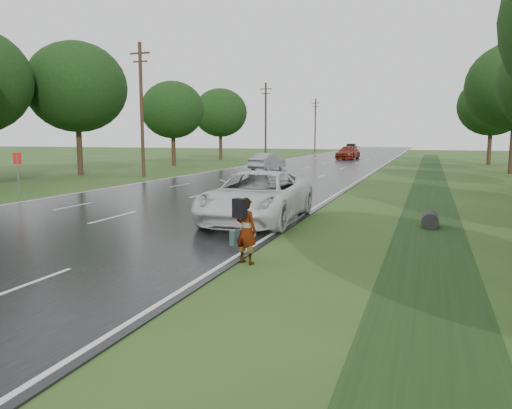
{
  "coord_description": "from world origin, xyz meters",
  "views": [
    {
      "loc": [
        11.39,
        -8.07,
        3.15
      ],
      "look_at": [
        7.0,
        4.56,
        1.3
      ],
      "focal_mm": 35.0,
      "sensor_mm": 36.0,
      "label": 1
    }
  ],
  "objects_px": {
    "pedestrian": "(245,230)",
    "silver_sedan": "(268,162)",
    "road_sign": "(18,165)",
    "white_pickup": "(257,196)"
  },
  "relations": [
    {
      "from": "pedestrian",
      "to": "silver_sedan",
      "type": "relative_size",
      "value": 0.35
    },
    {
      "from": "road_sign",
      "to": "silver_sedan",
      "type": "distance_m",
      "value": 24.07
    },
    {
      "from": "white_pickup",
      "to": "silver_sedan",
      "type": "relative_size",
      "value": 1.39
    },
    {
      "from": "road_sign",
      "to": "pedestrian",
      "type": "height_order",
      "value": "road_sign"
    },
    {
      "from": "pedestrian",
      "to": "white_pickup",
      "type": "bearing_deg",
      "value": -54.19
    },
    {
      "from": "pedestrian",
      "to": "road_sign",
      "type": "bearing_deg",
      "value": -9.6
    },
    {
      "from": "pedestrian",
      "to": "white_pickup",
      "type": "distance_m",
      "value": 6.0
    },
    {
      "from": "white_pickup",
      "to": "silver_sedan",
      "type": "xyz_separation_m",
      "value": [
        -8.07,
        26.31,
        -0.14
      ]
    },
    {
      "from": "road_sign",
      "to": "white_pickup",
      "type": "relative_size",
      "value": 0.35
    },
    {
      "from": "white_pickup",
      "to": "silver_sedan",
      "type": "distance_m",
      "value": 27.52
    }
  ]
}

